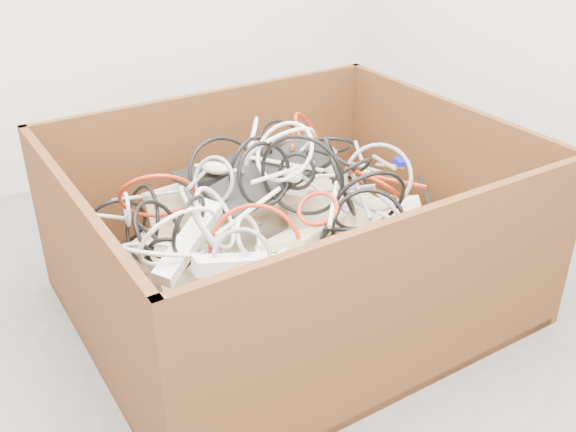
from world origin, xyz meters
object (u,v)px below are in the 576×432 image
cardboard_box (287,266)px  power_strip_right (246,264)px  vga_plug (402,162)px  power_strip_left (189,241)px

cardboard_box → power_strip_right: cardboard_box is taller
power_strip_right → vga_plug: size_ratio=6.09×
power_strip_left → power_strip_right: bearing=-89.3°
cardboard_box → vga_plug: 0.51m
vga_plug → power_strip_right: bearing=-152.4°
power_strip_left → cardboard_box: bearing=-24.7°
power_strip_left → power_strip_right: (0.10, -0.13, -0.03)m
power_strip_right → vga_plug: bearing=28.0°
vga_plug → power_strip_left: bearing=-163.6°
cardboard_box → power_strip_right: 0.37m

